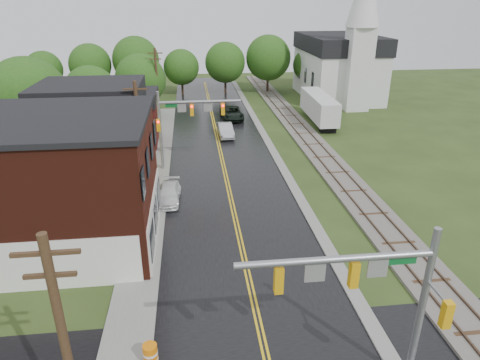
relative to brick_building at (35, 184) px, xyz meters
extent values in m
cube|color=black|center=(12.48, 15.00, -4.15)|extent=(10.00, 90.00, 0.02)
cube|color=gray|center=(17.88, 20.00, -4.15)|extent=(0.80, 70.00, 0.12)
cube|color=gray|center=(6.28, 10.00, -4.15)|extent=(2.40, 50.00, 0.12)
cube|color=#44180E|center=(-0.02, 0.00, -0.15)|extent=(14.00, 10.00, 8.00)
cube|color=silver|center=(7.03, 0.00, -2.65)|extent=(0.10, 9.50, 3.00)
cube|color=black|center=(-0.02, 0.00, 4.00)|extent=(14.30, 10.30, 0.30)
cube|color=tan|center=(1.48, 11.00, -0.95)|extent=(8.00, 7.00, 6.40)
cube|color=#3F0F0C|center=(2.48, 20.00, -1.95)|extent=(7.00, 6.00, 4.40)
cube|color=silver|center=(32.48, 40.00, -0.65)|extent=(10.00, 16.00, 7.00)
cube|color=black|center=(32.48, 40.00, 4.05)|extent=(10.40, 16.40, 2.40)
cube|color=silver|center=(32.48, 32.00, 1.35)|extent=(3.20, 3.20, 11.00)
cube|color=#59544C|center=(22.48, 20.00, -4.05)|extent=(3.20, 80.00, 0.20)
cube|color=#4C3828|center=(21.76, 20.00, -3.91)|extent=(0.10, 80.00, 0.12)
cube|color=#4C3828|center=(23.20, 20.00, -3.91)|extent=(0.10, 80.00, 0.12)
cylinder|color=gray|center=(18.08, -13.00, -0.55)|extent=(0.28, 0.28, 7.20)
cylinder|color=gray|center=(14.48, -13.00, 2.05)|extent=(7.20, 0.26, 0.26)
cube|color=orange|center=(15.20, -13.00, 1.35)|extent=(0.32, 0.30, 1.05)
cube|color=orange|center=(12.47, -13.00, 1.35)|extent=(0.32, 0.30, 1.05)
cube|color=gray|center=(16.07, -13.00, 1.55)|extent=(0.75, 0.06, 0.75)
cube|color=gray|center=(13.76, -13.00, 1.55)|extent=(0.75, 0.06, 0.75)
cube|color=#0C5926|center=(16.79, -13.00, 1.80)|extent=(1.40, 0.04, 0.30)
cylinder|color=gray|center=(6.88, 12.00, -0.55)|extent=(0.28, 0.28, 7.20)
cylinder|color=gray|center=(10.48, 12.00, 2.05)|extent=(7.20, 0.26, 0.26)
cube|color=orange|center=(9.76, 12.00, 1.35)|extent=(0.32, 0.30, 1.05)
cube|color=orange|center=(12.50, 12.00, 1.35)|extent=(0.32, 0.30, 1.05)
cube|color=gray|center=(8.90, 12.00, 1.55)|extent=(0.75, 0.06, 0.75)
cube|color=gray|center=(11.20, 12.00, 1.55)|extent=(0.75, 0.06, 0.75)
cube|color=#0C5926|center=(8.18, 12.00, 1.80)|extent=(1.40, 0.04, 0.30)
sphere|color=#FF0C0C|center=(9.76, 11.82, 1.68)|extent=(0.20, 0.20, 0.20)
cube|color=#382616|center=(5.68, -15.00, 4.25)|extent=(1.80, 0.12, 0.12)
cube|color=#382616|center=(5.68, -15.00, 3.55)|extent=(1.40, 0.12, 0.12)
cylinder|color=#382616|center=(5.68, 7.00, 0.35)|extent=(0.28, 0.28, 9.00)
cube|color=#382616|center=(5.68, 7.00, 4.25)|extent=(1.80, 0.12, 0.12)
cube|color=#382616|center=(5.68, 7.00, 3.55)|extent=(1.40, 0.12, 0.12)
cylinder|color=#382616|center=(5.68, 29.00, 0.35)|extent=(0.28, 0.28, 9.00)
cube|color=#382616|center=(5.68, 29.00, 4.25)|extent=(1.80, 0.12, 0.12)
cube|color=#382616|center=(5.68, 29.00, 3.55)|extent=(1.40, 0.12, 0.12)
cylinder|color=black|center=(-5.52, 17.00, -2.44)|extent=(0.36, 0.36, 3.42)
sphere|color=#1F4D16|center=(-5.52, 17.00, 1.74)|extent=(7.60, 7.60, 7.60)
sphere|color=#1F4D16|center=(-4.92, 16.60, 1.07)|extent=(5.32, 5.32, 5.32)
cylinder|color=black|center=(-1.52, 25.00, -2.80)|extent=(0.36, 0.36, 2.70)
sphere|color=#1F4D16|center=(-1.52, 25.00, 0.50)|extent=(6.00, 6.00, 6.00)
sphere|color=#1F4D16|center=(-0.92, 24.60, -0.03)|extent=(4.20, 4.20, 4.20)
cylinder|color=black|center=(3.48, 31.00, -2.71)|extent=(0.36, 0.36, 2.88)
sphere|color=#1F4D16|center=(3.48, 31.00, 0.81)|extent=(6.40, 6.40, 6.40)
sphere|color=#1F4D16|center=(4.08, 30.60, 0.25)|extent=(4.48, 4.48, 4.48)
imported|color=black|center=(14.91, 28.84, -3.37)|extent=(2.85, 5.76, 1.57)
imported|color=#B4B4B9|center=(13.46, 21.46, -3.42)|extent=(1.79, 4.53, 1.47)
imported|color=white|center=(7.68, 5.26, -3.54)|extent=(1.93, 4.29, 1.22)
cube|color=black|center=(25.53, 21.69, -3.75)|extent=(1.80, 1.26, 0.80)
cylinder|color=gray|center=(25.53, 28.46, -3.75)|extent=(0.16, 0.16, 0.80)
cube|color=silver|center=(25.53, 25.75, -2.00)|extent=(2.71, 10.89, 2.70)
cylinder|color=orange|center=(7.48, -11.00, -3.60)|extent=(0.74, 0.74, 1.11)
camera|label=1|loc=(9.68, -25.15, 10.49)|focal=32.00mm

